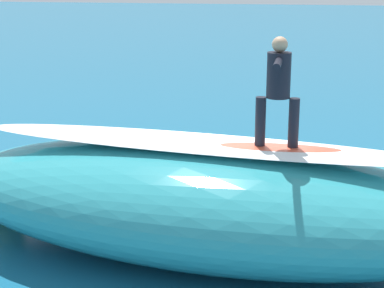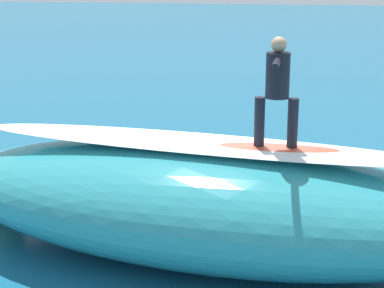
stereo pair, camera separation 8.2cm
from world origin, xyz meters
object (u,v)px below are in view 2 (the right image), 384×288
(surfer_paddling, at_px, (134,172))
(buoy_marker, at_px, (4,201))
(surfboard_riding, at_px, (275,149))
(surfboard_paddling, at_px, (135,178))
(surfer_riding, at_px, (277,84))

(surfer_paddling, bearing_deg, buoy_marker, 139.38)
(surfboard_riding, relative_size, surfboard_paddling, 0.93)
(surfer_riding, relative_size, surfer_paddling, 0.88)
(buoy_marker, bearing_deg, surfboard_paddling, -125.64)
(surfboard_riding, height_order, surfer_paddling, surfboard_riding)
(surfboard_paddling, bearing_deg, surfboard_riding, -142.52)
(surfer_paddling, bearing_deg, surfer_riding, -141.48)
(surfer_riding, height_order, surfboard_paddling, surfer_riding)
(surfboard_paddling, xyz_separation_m, surfer_paddling, (-0.01, 0.13, 0.17))
(surfboard_riding, height_order, surfer_riding, surfer_riding)
(surfboard_riding, xyz_separation_m, surfer_riding, (-0.00, 0.00, 0.95))
(surfer_paddling, relative_size, buoy_marker, 1.53)
(surfboard_riding, relative_size, surfer_riding, 1.38)
(surfboard_riding, xyz_separation_m, surfboard_paddling, (3.00, -3.48, -1.79))
(surfer_paddling, xyz_separation_m, buoy_marker, (1.76, 2.32, 0.14))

